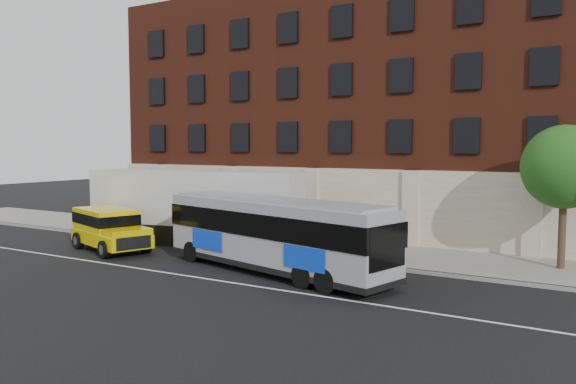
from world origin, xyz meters
The scene contains 10 objects.
ground centered at (0.00, 0.00, 0.00)m, with size 120.00×120.00×0.00m, color black.
sidewalk centered at (0.00, 9.00, 0.07)m, with size 60.00×6.00×0.15m, color gray.
kerb centered at (0.00, 6.00, 0.07)m, with size 60.00×0.25×0.15m, color gray.
lane_line centered at (0.00, 0.50, 0.01)m, with size 60.00×0.12×0.01m, color white.
building centered at (-0.01, 16.92, 7.58)m, with size 30.00×12.10×15.00m.
sign_pole centered at (-8.50, 6.15, 1.45)m, with size 0.30×0.20×2.50m.
street_tree centered at (13.54, 9.48, 4.41)m, with size 3.60×3.60×6.20m.
city_bus centered at (3.01, 2.87, 1.77)m, with size 11.96×5.24×3.21m.
yellow_suv centered at (-7.25, 2.93, 1.24)m, with size 5.79×3.80×2.16m.
shipping_container centered at (-4.74, 6.80, 2.01)m, with size 12.42×4.55×4.06m.
Camera 1 is at (16.08, -17.71, 5.48)m, focal length 35.99 mm.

